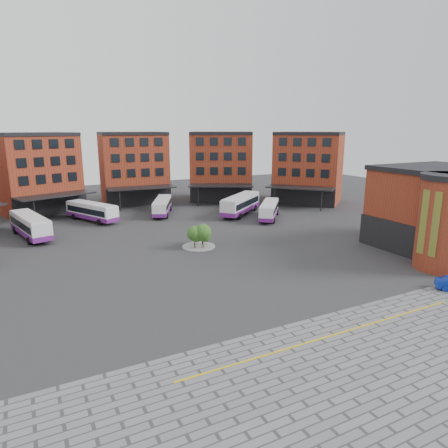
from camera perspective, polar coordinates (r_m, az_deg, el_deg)
name	(u,v)px	position (r m, az deg, el deg)	size (l,w,h in m)	color
ground	(227,279)	(42.09, 0.42, -7.88)	(160.00, 160.00, 0.00)	#28282B
paving_zone	(429,396)	(28.32, 27.19, -20.98)	(50.00, 22.00, 0.02)	slate
yellow_line	(335,335)	(32.70, 15.51, -14.97)	(26.00, 0.15, 0.02)	gold
main_building	(104,175)	(74.65, -16.72, 6.72)	(94.14, 42.48, 14.60)	maroon
east_building	(439,210)	(57.40, 28.37, 1.79)	(17.40, 15.40, 10.60)	maroon
tree_island	(201,234)	(52.32, -3.36, -1.50)	(4.40, 4.40, 3.32)	gray
bus_b	(30,225)	(63.56, -25.93, -0.18)	(5.30, 12.02, 3.30)	silver
bus_c	(92,211)	(70.91, -18.36, 1.73)	(7.23, 11.07, 3.12)	white
bus_d	(162,206)	(73.43, -8.82, 2.57)	(6.53, 10.46, 2.93)	white
bus_e	(241,204)	(72.75, 2.40, 2.87)	(11.43, 10.05, 3.50)	silver
bus_f	(269,210)	(69.59, 6.46, 2.03)	(8.39, 9.52, 2.91)	white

